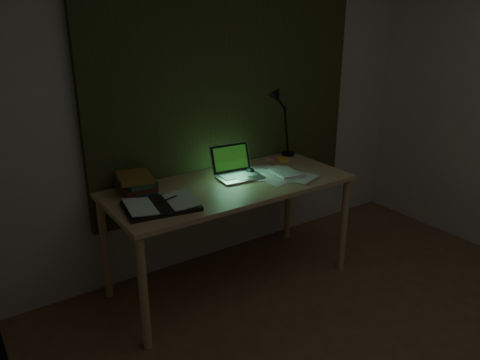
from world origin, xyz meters
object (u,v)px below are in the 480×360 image
object	(u,v)px
desk	(230,234)
open_textbook	(161,205)
laptop	(239,163)
desk_lamp	(289,121)
book_stack	(137,183)
loose_papers	(277,174)

from	to	relation	value
desk	open_textbook	world-z (taller)	open_textbook
laptop	desk_lamp	xyz separation A→B (m)	(0.63, 0.23, 0.17)
open_textbook	book_stack	size ratio (longest dim) A/B	1.76
open_textbook	desk_lamp	world-z (taller)	desk_lamp
desk	book_stack	bearing A→B (deg)	161.49
desk	loose_papers	bearing A→B (deg)	-5.99
laptop	open_textbook	world-z (taller)	laptop
desk	desk_lamp	size ratio (longest dim) A/B	3.01
open_textbook	desk_lamp	xyz separation A→B (m)	(1.30, 0.40, 0.26)
open_textbook	loose_papers	distance (m)	0.93
book_stack	laptop	bearing A→B (deg)	-11.19
laptop	desk_lamp	bearing A→B (deg)	25.77
book_stack	desk_lamp	xyz separation A→B (m)	(1.32, 0.10, 0.21)
laptop	open_textbook	distance (m)	0.70
desk	laptop	distance (m)	0.50
desk	open_textbook	xyz separation A→B (m)	(-0.55, -0.11, 0.40)
loose_papers	desk_lamp	size ratio (longest dim) A/B	0.68
desk	book_stack	size ratio (longest dim) A/B	6.88
laptop	book_stack	distance (m)	0.71
open_textbook	desk	bearing A→B (deg)	20.08
laptop	loose_papers	xyz separation A→B (m)	(0.26, -0.10, -0.10)
open_textbook	desk_lamp	size ratio (longest dim) A/B	0.77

